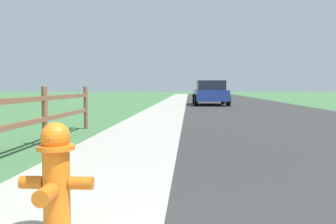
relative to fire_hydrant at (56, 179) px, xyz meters
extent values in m
plane|color=#3E6B3D|center=(0.80, 23.21, -0.44)|extent=(120.00, 120.00, 0.00)
cube|color=#2E2E2E|center=(4.30, 25.21, -0.43)|extent=(7.00, 66.00, 0.01)
cube|color=#A0A094|center=(-2.20, 25.21, -0.43)|extent=(6.00, 66.00, 0.01)
cube|color=#3E6B3D|center=(-3.70, 25.21, -0.43)|extent=(5.00, 66.00, 0.00)
cylinder|color=orange|center=(0.00, 0.01, -0.09)|extent=(0.20, 0.20, 0.69)
cylinder|color=orange|center=(0.00, 0.01, 0.24)|extent=(0.28, 0.28, 0.03)
sphere|color=orange|center=(0.00, 0.01, 0.32)|extent=(0.22, 0.22, 0.22)
cube|color=#CB6115|center=(0.00, 0.01, 0.39)|extent=(0.04, 0.04, 0.04)
cylinder|color=#CB6115|center=(-0.19, 0.01, -0.03)|extent=(0.18, 0.10, 0.10)
cylinder|color=#CB6115|center=(0.19, 0.01, -0.03)|extent=(0.18, 0.10, 0.10)
cylinder|color=#CB6115|center=(0.00, -0.20, -0.07)|extent=(0.12, 0.21, 0.12)
cylinder|color=brown|center=(-1.77, 4.26, 0.13)|extent=(0.11, 0.11, 1.14)
cylinder|color=brown|center=(-1.77, 7.09, 0.13)|extent=(0.11, 0.11, 1.14)
cube|color=brown|center=(-1.77, 2.84, 0.07)|extent=(0.07, 8.51, 0.09)
cube|color=brown|center=(-1.77, 2.84, 0.47)|extent=(0.07, 8.51, 0.09)
cube|color=navy|center=(2.33, 20.82, 0.18)|extent=(2.03, 4.33, 0.66)
cube|color=#1E232B|center=(2.34, 20.68, 0.80)|extent=(1.75, 2.36, 0.58)
cylinder|color=black|center=(1.34, 22.12, -0.10)|extent=(0.24, 0.69, 0.68)
cylinder|color=black|center=(3.25, 22.17, -0.10)|extent=(0.24, 0.69, 0.68)
cylinder|color=black|center=(1.41, 19.47, -0.10)|extent=(0.24, 0.69, 0.68)
cylinder|color=black|center=(3.33, 19.52, -0.10)|extent=(0.24, 0.69, 0.68)
cube|color=maroon|center=(2.79, 29.71, 0.18)|extent=(2.12, 4.90, 0.63)
cube|color=#1E232B|center=(2.78, 29.73, 0.77)|extent=(1.73, 2.36, 0.55)
cylinder|color=black|center=(1.79, 31.14, -0.08)|extent=(0.27, 0.73, 0.72)
cylinder|color=black|center=(3.58, 31.26, -0.08)|extent=(0.27, 0.73, 0.72)
cylinder|color=black|center=(1.99, 28.17, -0.08)|extent=(0.27, 0.73, 0.72)
cylinder|color=black|center=(3.78, 28.29, -0.08)|extent=(0.27, 0.73, 0.72)
cube|color=#B7BABF|center=(2.91, 40.06, 0.18)|extent=(2.02, 4.53, 0.61)
cube|color=#1E232B|center=(2.91, 39.97, 0.78)|extent=(1.72, 2.46, 0.58)
cylinder|color=black|center=(1.93, 41.40, -0.07)|extent=(0.25, 0.74, 0.73)
cylinder|color=black|center=(3.76, 41.48, -0.07)|extent=(0.25, 0.74, 0.73)
cylinder|color=black|center=(2.05, 38.64, -0.07)|extent=(0.25, 0.74, 0.73)
cylinder|color=black|center=(3.88, 38.72, -0.07)|extent=(0.25, 0.74, 0.73)
camera|label=1|loc=(1.01, -2.71, 0.69)|focal=39.72mm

